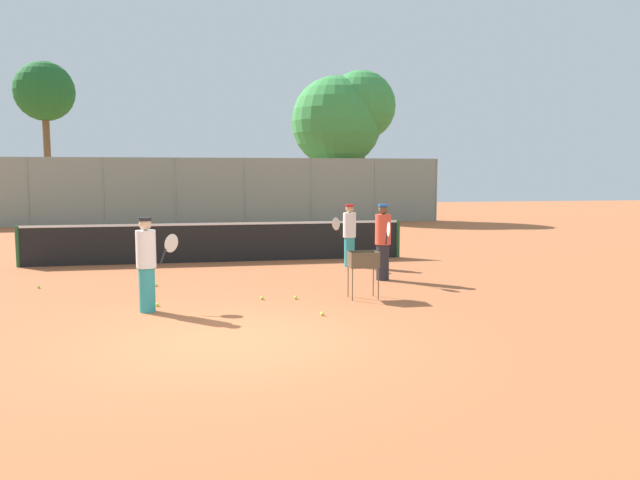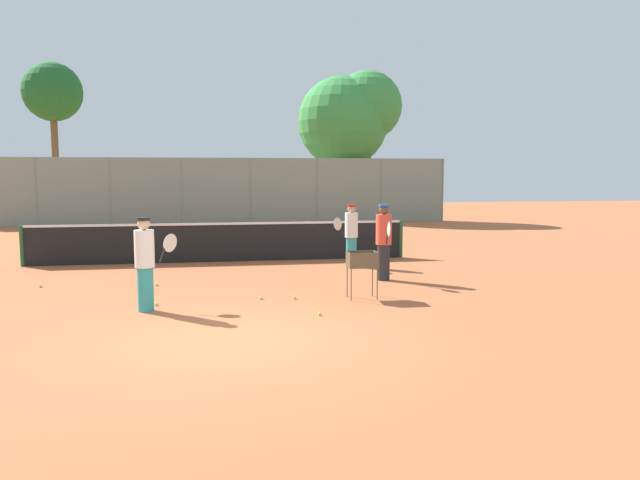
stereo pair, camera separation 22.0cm
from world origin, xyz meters
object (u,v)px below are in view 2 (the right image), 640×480
at_px(player_white_outfit, 384,241).
at_px(player_yellow_shirt, 351,234).
at_px(player_red_cap, 145,263).
at_px(ball_cart, 362,263).
at_px(parked_car, 324,207).
at_px(tennis_net, 221,241).

relative_size(player_white_outfit, player_yellow_shirt, 1.07).
xyz_separation_m(player_white_outfit, player_red_cap, (-4.96, -2.36, -0.03)).
distance_m(ball_cart, parked_car, 20.67).
xyz_separation_m(player_yellow_shirt, parked_car, (2.27, 16.38, -0.18)).
xyz_separation_m(tennis_net, player_white_outfit, (3.57, -3.60, 0.34)).
xyz_separation_m(tennis_net, parked_car, (5.58, 14.92, 0.10)).
height_order(player_yellow_shirt, ball_cart, player_yellow_shirt).
bearing_deg(tennis_net, player_white_outfit, -45.28).
height_order(player_red_cap, parked_car, player_red_cap).
bearing_deg(player_red_cap, player_white_outfit, -12.10).
relative_size(player_white_outfit, player_red_cap, 1.04).
bearing_deg(player_red_cap, tennis_net, 39.31).
distance_m(player_red_cap, parked_car, 22.02).
height_order(tennis_net, player_yellow_shirt, player_yellow_shirt).
xyz_separation_m(player_white_outfit, player_yellow_shirt, (-0.27, 2.14, -0.05)).
bearing_deg(tennis_net, ball_cart, -64.84).
bearing_deg(player_yellow_shirt, player_red_cap, 8.44).
bearing_deg(player_white_outfit, player_red_cap, -60.59).
bearing_deg(parked_car, ball_cart, -98.28).
bearing_deg(player_yellow_shirt, parked_car, -133.28).
relative_size(tennis_net, player_white_outfit, 5.98).
bearing_deg(parked_car, player_yellow_shirt, -97.91).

